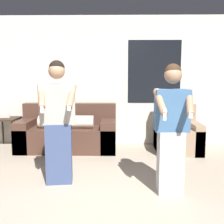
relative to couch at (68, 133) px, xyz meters
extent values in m
cube|color=beige|center=(0.71, 0.47, 1.02)|extent=(5.66, 0.06, 2.70)
cube|color=black|center=(1.76, 0.43, 1.22)|extent=(1.10, 0.01, 1.30)
cube|color=#472D23|center=(0.00, -0.04, -0.10)|extent=(1.92, 0.85, 0.46)
cube|color=#472D23|center=(0.00, 0.28, 0.35)|extent=(1.92, 0.22, 0.44)
cube|color=#472D23|center=(-0.82, -0.04, -0.03)|extent=(0.28, 0.85, 0.60)
cube|color=#472D23|center=(0.82, -0.04, -0.03)|extent=(0.28, 0.85, 0.60)
cylinder|color=beige|center=(0.00, -0.15, 0.25)|extent=(1.05, 0.24, 0.24)
cube|color=#937A60|center=(2.16, -0.13, -0.09)|extent=(0.81, 0.83, 0.48)
cube|color=#937A60|center=(2.16, 0.18, 0.36)|extent=(0.81, 0.20, 0.42)
cube|color=#937A60|center=(1.84, -0.13, -0.04)|extent=(0.18, 0.83, 0.58)
cube|color=#937A60|center=(2.48, -0.13, -0.04)|extent=(0.18, 0.83, 0.58)
cube|color=beige|center=(2.16, -0.07, 0.34)|extent=(0.36, 0.14, 0.36)
cube|color=#332319|center=(-1.29, 0.16, 0.26)|extent=(0.46, 0.49, 0.04)
cylinder|color=#332319|center=(-1.10, -0.05, -0.04)|extent=(0.04, 0.04, 0.57)
cylinder|color=#332319|center=(-1.48, 0.37, -0.04)|extent=(0.04, 0.04, 0.57)
cylinder|color=#332319|center=(-1.10, 0.37, -0.04)|extent=(0.04, 0.04, 0.57)
cube|color=beige|center=(-1.40, 0.14, 0.35)|extent=(0.10, 0.02, 0.17)
cube|color=beige|center=(-1.29, 0.16, 0.34)|extent=(0.13, 0.02, 0.15)
cube|color=#384770|center=(0.19, -1.66, 0.08)|extent=(0.37, 0.28, 0.82)
cube|color=#ADA89E|center=(0.19, -1.67, 0.76)|extent=(0.49, 0.31, 0.54)
sphere|color=#A37A5B|center=(0.19, -1.68, 1.19)|extent=(0.22, 0.22, 0.22)
sphere|color=black|center=(0.19, -1.67, 1.23)|extent=(0.21, 0.21, 0.21)
cylinder|color=#A37A5B|center=(0.02, -1.85, 0.87)|extent=(0.19, 0.36, 0.31)
cube|color=white|center=(0.07, -1.99, 0.75)|extent=(0.04, 0.04, 0.13)
cylinder|color=#A37A5B|center=(0.40, -1.80, 0.87)|extent=(0.10, 0.36, 0.31)
cube|color=white|center=(0.39, -1.95, 0.75)|extent=(0.05, 0.04, 0.08)
cube|color=#B2B2B7|center=(1.64, -1.97, 0.07)|extent=(0.31, 0.24, 0.79)
cube|color=#3D6693|center=(1.64, -1.98, 0.72)|extent=(0.41, 0.23, 0.51)
sphere|color=#A37A5B|center=(1.64, -1.98, 1.14)|extent=(0.21, 0.21, 0.21)
sphere|color=#3D2819|center=(1.64, -1.97, 1.18)|extent=(0.20, 0.20, 0.20)
cylinder|color=#A37A5B|center=(1.48, -2.13, 0.83)|extent=(0.14, 0.36, 0.30)
cube|color=white|center=(1.50, -2.28, 0.71)|extent=(0.04, 0.04, 0.13)
cylinder|color=#A37A5B|center=(1.81, -2.13, 0.83)|extent=(0.14, 0.36, 0.30)
cube|color=white|center=(1.79, -2.28, 0.71)|extent=(0.04, 0.04, 0.08)
camera|label=1|loc=(0.97, -5.13, 1.12)|focal=42.00mm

